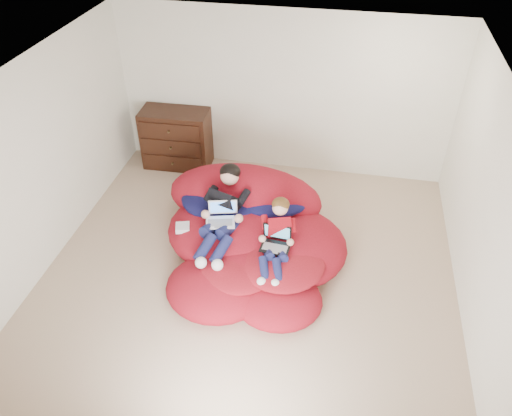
# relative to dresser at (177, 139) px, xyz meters

# --- Properties ---
(room_shell) EXTENTS (5.10, 5.10, 2.77)m
(room_shell) POSITION_rel_dresser_xyz_m (1.64, -2.22, -0.25)
(room_shell) COLOR tan
(room_shell) RESTS_ON ground
(dresser) EXTENTS (1.07, 0.60, 0.95)m
(dresser) POSITION_rel_dresser_xyz_m (0.00, 0.00, 0.00)
(dresser) COLOR black
(dresser) RESTS_ON ground
(beanbag_pile) EXTENTS (2.49, 2.46, 0.96)m
(beanbag_pile) POSITION_rel_dresser_xyz_m (1.56, -1.81, -0.20)
(beanbag_pile) COLOR #A71221
(beanbag_pile) RESTS_ON ground
(cream_pillow) EXTENTS (0.42, 0.27, 0.27)m
(cream_pillow) POSITION_rel_dresser_xyz_m (1.08, -1.07, 0.15)
(cream_pillow) COLOR white
(cream_pillow) RESTS_ON beanbag_pile
(older_boy) EXTENTS (0.48, 1.31, 0.72)m
(older_boy) POSITION_rel_dresser_xyz_m (1.25, -1.85, 0.20)
(older_boy) COLOR black
(older_boy) RESTS_ON beanbag_pile
(younger_boy) EXTENTS (0.37, 0.94, 0.65)m
(younger_boy) POSITION_rel_dresser_xyz_m (1.96, -2.16, 0.14)
(younger_boy) COLOR #A80E19
(younger_boy) RESTS_ON beanbag_pile
(laptop_white) EXTENTS (0.40, 0.39, 0.25)m
(laptop_white) POSITION_rel_dresser_xyz_m (1.25, -1.98, 0.17)
(laptop_white) COLOR white
(laptop_white) RESTS_ON older_boy
(laptop_black) EXTENTS (0.36, 0.31, 0.25)m
(laptop_black) POSITION_rel_dresser_xyz_m (1.96, -2.21, 0.09)
(laptop_black) COLOR black
(laptop_black) RESTS_ON younger_boy
(power_adapter) EXTENTS (0.21, 0.21, 0.06)m
(power_adapter) POSITION_rel_dresser_xyz_m (0.75, -2.04, -0.05)
(power_adapter) COLOR white
(power_adapter) RESTS_ON beanbag_pile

